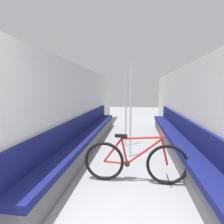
# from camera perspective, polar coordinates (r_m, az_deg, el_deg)

# --- Properties ---
(wall_left) EXTENTS (0.10, 10.50, 2.13)m
(wall_left) POSITION_cam_1_polar(r_m,az_deg,el_deg) (4.46, -11.44, 1.23)
(wall_left) COLOR silver
(wall_left) RESTS_ON ground
(wall_right) EXTENTS (0.10, 10.50, 2.13)m
(wall_right) POSITION_cam_1_polar(r_m,az_deg,el_deg) (4.38, 24.20, 0.64)
(wall_right) COLOR silver
(wall_right) RESTS_ON ground
(bench_seat_row_left) EXTENTS (0.42, 5.97, 0.86)m
(bench_seat_row_left) POSITION_cam_1_polar(r_m,az_deg,el_deg) (4.68, -7.78, -8.03)
(bench_seat_row_left) COLOR #5B5B60
(bench_seat_row_left) RESTS_ON ground
(bench_seat_row_right) EXTENTS (0.42, 5.97, 0.86)m
(bench_seat_row_right) POSITION_cam_1_polar(r_m,az_deg,el_deg) (4.63, 20.30, -8.61)
(bench_seat_row_right) COLOR #5B5B60
(bench_seat_row_right) RESTS_ON ground
(bicycle) EXTENTS (1.69, 0.46, 0.86)m
(bicycle) POSITION_cam_1_polar(r_m,az_deg,el_deg) (2.98, 7.45, -15.79)
(bicycle) COLOR black
(bicycle) RESTS_ON ground
(grab_pole_near) EXTENTS (0.08, 0.08, 2.11)m
(grab_pole_near) POSITION_cam_1_polar(r_m,az_deg,el_deg) (3.91, 6.05, -0.04)
(grab_pole_near) COLOR gray
(grab_pole_near) RESTS_ON ground
(grab_pole_far) EXTENTS (0.08, 0.08, 2.11)m
(grab_pole_far) POSITION_cam_1_polar(r_m,az_deg,el_deg) (4.67, 4.56, 1.16)
(grab_pole_far) COLOR gray
(grab_pole_far) RESTS_ON ground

